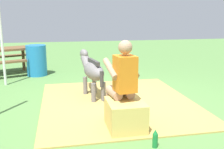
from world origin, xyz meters
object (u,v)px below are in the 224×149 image
at_px(soda_bottle, 155,139).
at_px(picnic_bench, 6,54).
at_px(person_seated, 122,80).
at_px(tent_pole_right, 2,39).
at_px(hay_bale, 125,115).
at_px(water_barrel, 37,60).
at_px(pony_standing, 92,71).

xyz_separation_m(soda_bottle, picnic_bench, (4.83, 2.62, 0.46)).
bearing_deg(person_seated, picnic_bench, 30.17).
bearing_deg(tent_pole_right, hay_bale, -143.71).
bearing_deg(tent_pole_right, soda_bottle, -145.84).
bearing_deg(person_seated, water_barrel, 21.96).
relative_size(water_barrel, picnic_bench, 0.45).
distance_m(person_seated, water_barrel, 4.07).
bearing_deg(water_barrel, person_seated, -158.04).
bearing_deg(picnic_bench, soda_bottle, -151.53).
relative_size(water_barrel, tent_pole_right, 0.38).
bearing_deg(soda_bottle, picnic_bench, 28.47).
bearing_deg(hay_bale, person_seated, 5.05).
distance_m(soda_bottle, tent_pole_right, 4.47).
relative_size(hay_bale, tent_pole_right, 0.27).
distance_m(water_barrel, picnic_bench, 0.91).
xyz_separation_m(water_barrel, picnic_bench, (0.30, 0.84, 0.16)).
xyz_separation_m(hay_bale, soda_bottle, (-0.60, -0.24, -0.10)).
height_order(person_seated, water_barrel, person_seated).
distance_m(pony_standing, water_barrel, 2.60).
relative_size(soda_bottle, tent_pole_right, 0.11).
distance_m(hay_bale, water_barrel, 4.22).
bearing_deg(hay_bale, picnic_bench, 29.36).
distance_m(person_seated, picnic_bench, 4.71).
bearing_deg(soda_bottle, tent_pole_right, 34.16).
bearing_deg(hay_bale, pony_standing, 9.26).
bearing_deg(picnic_bench, pony_standing, -140.65).
bearing_deg(person_seated, pony_standing, 9.71).
xyz_separation_m(soda_bottle, tent_pole_right, (3.61, 2.45, 1.00)).
bearing_deg(pony_standing, soda_bottle, -167.26).
height_order(hay_bale, picnic_bench, picnic_bench).
height_order(person_seated, soda_bottle, person_seated).
bearing_deg(pony_standing, tent_pole_right, 55.13).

